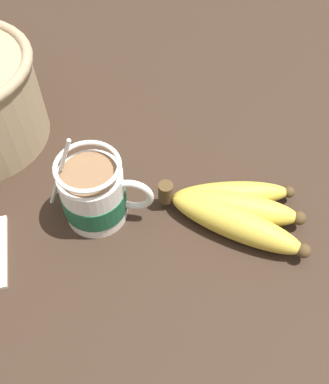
% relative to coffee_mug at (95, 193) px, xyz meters
% --- Properties ---
extents(table, '(1.23, 1.23, 0.03)m').
position_rel_coffee_mug_xyz_m(table, '(0.02, -0.00, -0.06)').
color(table, '#332319').
rests_on(table, ground).
extents(coffee_mug, '(0.14, 0.08, 0.14)m').
position_rel_coffee_mug_xyz_m(coffee_mug, '(0.00, 0.00, 0.00)').
color(coffee_mug, white).
rests_on(coffee_mug, table).
extents(banana_bunch, '(0.20, 0.13, 0.04)m').
position_rel_coffee_mug_xyz_m(banana_bunch, '(0.18, 0.01, -0.02)').
color(banana_bunch, '#4C381E').
rests_on(banana_bunch, table).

